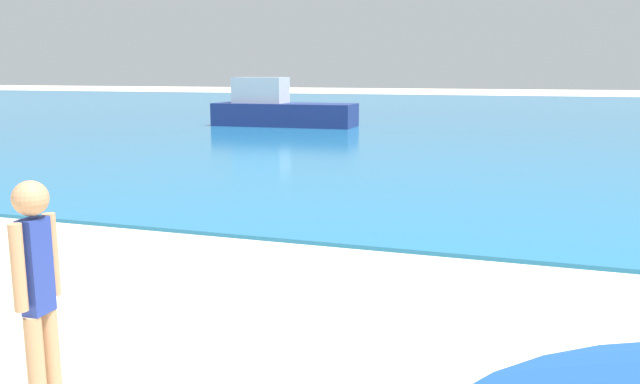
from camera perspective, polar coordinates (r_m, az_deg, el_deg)
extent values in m
cube|color=#1E6B9E|center=(38.27, 16.20, 6.56)|extent=(160.00, 60.00, 0.06)
cylinder|color=tan|center=(4.80, -22.41, -14.06)|extent=(0.11, 0.11, 0.82)
cylinder|color=tan|center=(4.70, -23.54, -14.69)|extent=(0.11, 0.11, 0.82)
cube|color=#233899|center=(4.51, -23.62, -5.98)|extent=(0.13, 0.20, 0.62)
sphere|color=tan|center=(4.41, -24.03, -0.51)|extent=(0.22, 0.22, 0.22)
cylinder|color=tan|center=(4.61, -22.44, -5.09)|extent=(0.08, 0.08, 0.55)
cylinder|color=tan|center=(4.39, -24.92, -6.05)|extent=(0.08, 0.08, 0.55)
cube|color=navy|center=(28.25, -3.10, 6.78)|extent=(6.17, 2.18, 0.98)
cube|color=silver|center=(28.59, -5.22, 8.88)|extent=(2.25, 1.45, 1.10)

